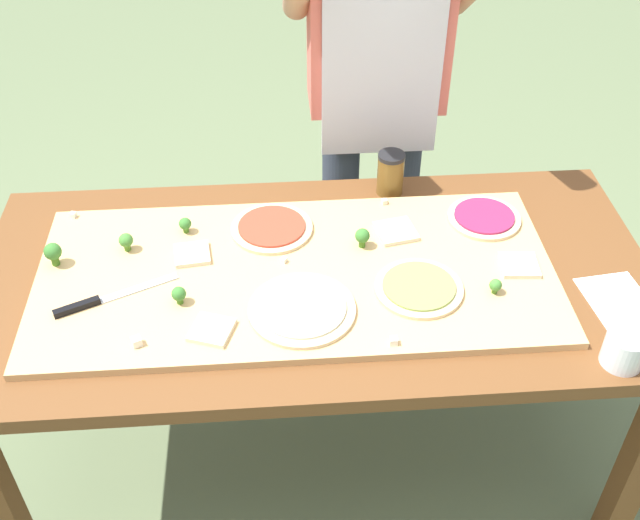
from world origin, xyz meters
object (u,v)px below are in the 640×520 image
object	(u,v)px
pizza_whole_pesto_green	(419,288)
cheese_crumble_b	(384,202)
pizza_whole_tomato_red	(272,228)
cheese_crumble_a	(73,215)
pizza_whole_beet_magenta	(484,217)
pizza_slice_far_right	(212,330)
broccoli_floret_front_left	(179,294)
broccoli_floret_center_right	(53,252)
pizza_slice_far_left	(192,254)
sauce_jar	(390,173)
cook_center	(377,73)
chefs_knife	(99,300)
prep_table	(317,301)
pizza_slice_center	(396,231)
cheese_crumble_d	(394,341)
cheese_crumble_c	(137,342)
flour_cup	(624,351)
broccoli_floret_back_left	(126,241)
broccoli_floret_back_right	(362,236)
recipe_note	(619,301)
broccoli_floret_front_right	(496,285)
pizza_whole_cheese_artichoke	(302,309)
cheese_crumble_e	(284,260)
broccoli_floret_front_mid	(185,224)
pizza_slice_near_right	(519,265)

from	to	relation	value
pizza_whole_pesto_green	cheese_crumble_b	xyz separation A→B (m)	(-0.03, 0.36, -0.00)
pizza_whole_tomato_red	cheese_crumble_a	xyz separation A→B (m)	(-0.54, 0.10, 0.00)
pizza_whole_beet_magenta	pizza_slice_far_right	bearing A→B (deg)	-152.67
broccoli_floret_front_left	broccoli_floret_center_right	size ratio (longest dim) A/B	0.73
pizza_slice_far_left	sauce_jar	bearing A→B (deg)	26.57
cook_center	chefs_knife	bearing A→B (deg)	-137.31
prep_table	pizza_whole_beet_magenta	bearing A→B (deg)	19.58
pizza_slice_center	cook_center	size ratio (longest dim) A/B	0.06
pizza_slice_far_left	cheese_crumble_d	xyz separation A→B (m)	(0.47, -0.34, 0.00)
cheese_crumble_c	cheese_crumble_d	distance (m)	0.58
pizza_whole_pesto_green	flour_cup	world-z (taller)	flour_cup
prep_table	cheese_crumble_b	distance (m)	0.35
pizza_whole_beet_magenta	prep_table	bearing A→B (deg)	-160.42
pizza_slice_far_right	broccoli_floret_back_left	world-z (taller)	broccoli_floret_back_left
broccoli_floret_back_left	cheese_crumble_d	world-z (taller)	broccoli_floret_back_left
broccoli_floret_center_right	cheese_crumble_b	world-z (taller)	broccoli_floret_center_right
broccoli_floret_back_right	recipe_note	world-z (taller)	broccoli_floret_back_right
pizza_whole_tomato_red	cheese_crumble_c	distance (m)	0.51
pizza_slice_far_right	broccoli_floret_back_right	world-z (taller)	broccoli_floret_back_right
broccoli_floret_front_right	cheese_crumble_c	world-z (taller)	broccoli_floret_front_right
pizza_slice_far_right	chefs_knife	bearing A→B (deg)	156.14
cheese_crumble_b	cheese_crumble_c	world-z (taller)	cheese_crumble_c
prep_table	broccoli_floret_front_left	distance (m)	0.38
pizza_whole_tomato_red	broccoli_floret_center_right	size ratio (longest dim) A/B	3.43
pizza_whole_tomato_red	cheese_crumble_a	size ratio (longest dim) A/B	14.79
pizza_whole_cheese_artichoke	broccoli_floret_front_left	xyz separation A→B (m)	(-0.29, 0.05, 0.02)
cheese_crumble_a	chefs_knife	bearing A→B (deg)	-70.83
cook_center	cheese_crumble_d	bearing A→B (deg)	-94.39
pizza_whole_cheese_artichoke	cheese_crumble_b	bearing A→B (deg)	58.55
prep_table	cheese_crumble_e	world-z (taller)	cheese_crumble_e
cheese_crumble_b	cheese_crumble_d	xyz separation A→B (m)	(-0.05, -0.53, 0.00)
pizza_whole_beet_magenta	pizza_whole_tomato_red	bearing A→B (deg)	-179.66
pizza_whole_tomato_red	pizza_slice_far_left	size ratio (longest dim) A/B	2.47
pizza_slice_far_right	broccoli_floret_front_mid	size ratio (longest dim) A/B	2.04
broccoli_floret_back_right	cheese_crumble_d	distance (m)	0.35
pizza_whole_beet_magenta	recipe_note	size ratio (longest dim) A/B	1.02
recipe_note	broccoli_floret_back_right	bearing A→B (deg)	158.82
broccoli_floret_front_right	cheese_crumble_e	size ratio (longest dim) A/B	2.99
pizza_whole_tomato_red	broccoli_floret_front_right	xyz separation A→B (m)	(0.53, -0.29, 0.02)
cheese_crumble_c	cheese_crumble_e	size ratio (longest dim) A/B	1.57
pizza_whole_cheese_artichoke	recipe_note	world-z (taller)	pizza_whole_cheese_artichoke
pizza_slice_center	cheese_crumble_a	bearing A→B (deg)	171.10
pizza_slice_near_right	pizza_slice_far_left	world-z (taller)	same
broccoli_floret_front_mid	cheese_crumble_e	size ratio (longest dim) A/B	3.35
pizza_slice_near_right	flour_cup	size ratio (longest dim) A/B	0.98
recipe_note	cheese_crumble_b	bearing A→B (deg)	141.20
broccoli_floret_front_left	broccoli_floret_back_right	world-z (taller)	broccoli_floret_back_right
broccoli_floret_front_mid	flour_cup	xyz separation A→B (m)	(0.99, -0.52, -0.01)
cheese_crumble_b	pizza_whole_cheese_artichoke	bearing A→B (deg)	-121.45
flour_cup	cook_center	distance (m)	1.07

